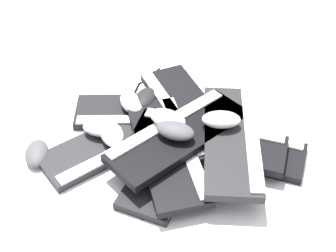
{
  "coord_description": "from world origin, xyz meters",
  "views": [
    {
      "loc": [
        -0.69,
        0.72,
        0.97
      ],
      "look_at": [
        -0.02,
        -0.07,
        0.04
      ],
      "focal_mm": 50.0,
      "sensor_mm": 36.0,
      "label": 1
    }
  ],
  "objects_px": {
    "mouse_1": "(221,119)",
    "mouse_2": "(101,128)",
    "keyboard_0": "(145,112)",
    "mouse_4": "(112,134)",
    "keyboard_9": "(188,110)",
    "mouse_3": "(37,153)",
    "keyboard_2": "(174,158)",
    "keyboard_6": "(232,138)",
    "mouse_0": "(175,130)",
    "keyboard_3": "(229,146)",
    "mouse_7": "(132,102)",
    "keyboard_5": "(209,141)",
    "keyboard_8": "(179,135)",
    "keyboard_4": "(181,115)",
    "keyboard_7": "(167,150)",
    "keyboard_1": "(114,142)",
    "mouse_5": "(145,98)",
    "mouse_6": "(168,118)"
  },
  "relations": [
    {
      "from": "keyboard_0",
      "to": "keyboard_1",
      "type": "distance_m",
      "value": 0.16
    },
    {
      "from": "keyboard_4",
      "to": "mouse_7",
      "type": "relative_size",
      "value": 3.96
    },
    {
      "from": "keyboard_8",
      "to": "mouse_0",
      "type": "height_order",
      "value": "mouse_0"
    },
    {
      "from": "keyboard_6",
      "to": "mouse_0",
      "type": "distance_m",
      "value": 0.17
    },
    {
      "from": "keyboard_6",
      "to": "mouse_0",
      "type": "height_order",
      "value": "mouse_0"
    },
    {
      "from": "keyboard_3",
      "to": "mouse_7",
      "type": "relative_size",
      "value": 4.22
    },
    {
      "from": "keyboard_5",
      "to": "mouse_1",
      "type": "relative_size",
      "value": 4.21
    },
    {
      "from": "keyboard_8",
      "to": "mouse_4",
      "type": "bearing_deg",
      "value": 31.04
    },
    {
      "from": "mouse_1",
      "to": "mouse_2",
      "type": "height_order",
      "value": "mouse_1"
    },
    {
      "from": "keyboard_0",
      "to": "keyboard_9",
      "type": "xyz_separation_m",
      "value": [
        -0.12,
        -0.07,
        0.03
      ]
    },
    {
      "from": "keyboard_4",
      "to": "mouse_6",
      "type": "bearing_deg",
      "value": 111.66
    },
    {
      "from": "mouse_5",
      "to": "mouse_6",
      "type": "bearing_deg",
      "value": 40.95
    },
    {
      "from": "mouse_7",
      "to": "keyboard_2",
      "type": "bearing_deg",
      "value": -172.25
    },
    {
      "from": "keyboard_0",
      "to": "keyboard_7",
      "type": "height_order",
      "value": "keyboard_7"
    },
    {
      "from": "keyboard_2",
      "to": "mouse_2",
      "type": "height_order",
      "value": "mouse_2"
    },
    {
      "from": "keyboard_4",
      "to": "keyboard_9",
      "type": "xyz_separation_m",
      "value": [
        -0.02,
        -0.01,
        0.03
      ]
    },
    {
      "from": "mouse_4",
      "to": "mouse_5",
      "type": "relative_size",
      "value": 1.0
    },
    {
      "from": "keyboard_7",
      "to": "mouse_3",
      "type": "height_order",
      "value": "keyboard_7"
    },
    {
      "from": "keyboard_6",
      "to": "mouse_7",
      "type": "bearing_deg",
      "value": 7.38
    },
    {
      "from": "keyboard_6",
      "to": "mouse_5",
      "type": "xyz_separation_m",
      "value": [
        0.33,
        0.0,
        -0.02
      ]
    },
    {
      "from": "keyboard_9",
      "to": "mouse_3",
      "type": "xyz_separation_m",
      "value": [
        0.23,
        0.41,
        -0.02
      ]
    },
    {
      "from": "keyboard_2",
      "to": "mouse_7",
      "type": "distance_m",
      "value": 0.25
    },
    {
      "from": "keyboard_2",
      "to": "mouse_0",
      "type": "distance_m",
      "value": 0.1
    },
    {
      "from": "keyboard_1",
      "to": "mouse_5",
      "type": "xyz_separation_m",
      "value": [
        0.04,
        -0.18,
        0.04
      ]
    },
    {
      "from": "mouse_1",
      "to": "mouse_6",
      "type": "relative_size",
      "value": 1.0
    },
    {
      "from": "mouse_3",
      "to": "mouse_7",
      "type": "xyz_separation_m",
      "value": [
        -0.07,
        -0.32,
        0.03
      ]
    },
    {
      "from": "keyboard_0",
      "to": "mouse_4",
      "type": "relative_size",
      "value": 3.91
    },
    {
      "from": "keyboard_3",
      "to": "mouse_7",
      "type": "height_order",
      "value": "mouse_7"
    },
    {
      "from": "keyboard_6",
      "to": "mouse_1",
      "type": "relative_size",
      "value": 4.02
    },
    {
      "from": "keyboard_1",
      "to": "mouse_3",
      "type": "bearing_deg",
      "value": 54.35
    },
    {
      "from": "keyboard_0",
      "to": "keyboard_2",
      "type": "height_order",
      "value": "same"
    },
    {
      "from": "keyboard_1",
      "to": "keyboard_7",
      "type": "bearing_deg",
      "value": -162.01
    },
    {
      "from": "keyboard_5",
      "to": "mouse_2",
      "type": "bearing_deg",
      "value": 31.76
    },
    {
      "from": "keyboard_8",
      "to": "mouse_2",
      "type": "height_order",
      "value": "keyboard_8"
    },
    {
      "from": "keyboard_7",
      "to": "keyboard_0",
      "type": "bearing_deg",
      "value": -30.44
    },
    {
      "from": "keyboard_5",
      "to": "mouse_3",
      "type": "distance_m",
      "value": 0.5
    },
    {
      "from": "keyboard_5",
      "to": "mouse_7",
      "type": "bearing_deg",
      "value": 4.53
    },
    {
      "from": "mouse_7",
      "to": "keyboard_1",
      "type": "bearing_deg",
      "value": 137.78
    },
    {
      "from": "mouse_1",
      "to": "keyboard_8",
      "type": "bearing_deg",
      "value": 13.67
    },
    {
      "from": "keyboard_6",
      "to": "mouse_2",
      "type": "height_order",
      "value": "keyboard_6"
    },
    {
      "from": "mouse_5",
      "to": "mouse_7",
      "type": "xyz_separation_m",
      "value": [
        0.02,
        0.04,
        0.0
      ]
    },
    {
      "from": "mouse_6",
      "to": "mouse_7",
      "type": "height_order",
      "value": "mouse_6"
    },
    {
      "from": "keyboard_9",
      "to": "mouse_7",
      "type": "distance_m",
      "value": 0.18
    },
    {
      "from": "mouse_0",
      "to": "mouse_3",
      "type": "xyz_separation_m",
      "value": [
        0.3,
        0.26,
        -0.09
      ]
    },
    {
      "from": "keyboard_4",
      "to": "mouse_5",
      "type": "bearing_deg",
      "value": 20.31
    },
    {
      "from": "keyboard_0",
      "to": "mouse_1",
      "type": "distance_m",
      "value": 0.29
    },
    {
      "from": "mouse_2",
      "to": "mouse_5",
      "type": "relative_size",
      "value": 1.0
    },
    {
      "from": "keyboard_2",
      "to": "keyboard_3",
      "type": "xyz_separation_m",
      "value": [
        -0.09,
        -0.14,
        0.0
      ]
    },
    {
      "from": "mouse_3",
      "to": "mouse_4",
      "type": "distance_m",
      "value": 0.22
    },
    {
      "from": "keyboard_0",
      "to": "keyboard_5",
      "type": "distance_m",
      "value": 0.26
    }
  ]
}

